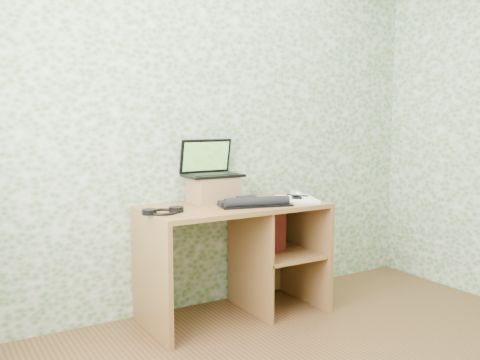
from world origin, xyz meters
TOP-DOWN VIEW (x-y plane):
  - wall_back at (0.00, 1.75)m, footprint 3.50×0.00m
  - desk at (0.08, 1.47)m, footprint 1.20×0.60m
  - riser at (-0.08, 1.58)m, footprint 0.29×0.25m
  - laptop at (-0.08, 1.62)m, footprint 0.37×0.26m
  - keyboard at (0.08, 1.35)m, footprint 0.47×0.33m
  - headphones at (-0.52, 1.39)m, footprint 0.26×0.19m
  - notepad at (0.47, 1.38)m, footprint 0.34×0.39m
  - mouse at (0.46, 1.38)m, footprint 0.13×0.14m
  - pen at (0.53, 1.46)m, footprint 0.09×0.14m
  - red_box at (0.27, 1.44)m, footprint 0.26×0.10m

SIDE VIEW (x-z plane):
  - desk at x=0.08m, z-range 0.11..0.86m
  - red_box at x=0.27m, z-range 0.39..0.69m
  - notepad at x=0.47m, z-range 0.75..0.77m
  - headphones at x=-0.52m, z-range 0.75..0.78m
  - pen at x=0.53m, z-range 0.77..0.77m
  - keyboard at x=0.08m, z-range 0.74..0.80m
  - mouse at x=0.46m, z-range 0.77..0.81m
  - riser at x=-0.08m, z-range 0.75..0.92m
  - laptop at x=-0.08m, z-range 0.86..1.11m
  - wall_back at x=0.00m, z-range -0.45..3.05m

